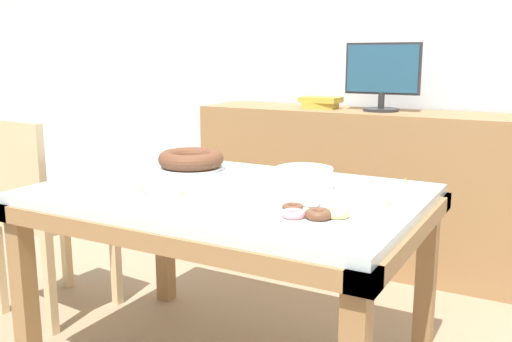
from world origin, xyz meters
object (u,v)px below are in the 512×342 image
object	(u,v)px
computer_monitor	(382,77)
cake_chocolate_round	(191,160)
book_stack	(321,102)
tealight_near_front	(141,192)
pastry_platter	(314,213)
chair	(41,208)
plate_stack	(304,178)
tealight_near_cakes	(405,185)
tealight_right_edge	(389,207)
tealight_centre	(183,198)

from	to	relation	value
computer_monitor	cake_chocolate_round	world-z (taller)	computer_monitor
book_stack	tealight_near_front	world-z (taller)	book_stack
pastry_platter	book_stack	bearing A→B (deg)	112.10
chair	cake_chocolate_round	distance (m)	0.78
plate_stack	chair	bearing A→B (deg)	-174.67
tealight_near_cakes	pastry_platter	bearing A→B (deg)	-104.53
book_stack	cake_chocolate_round	xyz separation A→B (m)	(-0.10, -1.19, -0.17)
book_stack	pastry_platter	distance (m)	1.75
book_stack	cake_chocolate_round	size ratio (longest dim) A/B	0.84
computer_monitor	tealight_right_edge	distance (m)	1.53
chair	computer_monitor	size ratio (longest dim) A/B	2.22
tealight_near_front	chair	bearing A→B (deg)	163.39
book_stack	tealight_right_edge	xyz separation A→B (m)	(0.83, -1.41, -0.20)
tealight_near_front	tealight_near_cakes	world-z (taller)	same
book_stack	tealight_near_cakes	world-z (taller)	book_stack
pastry_platter	cake_chocolate_round	bearing A→B (deg)	150.83
tealight_near_front	tealight_near_cakes	distance (m)	0.96
book_stack	cake_chocolate_round	distance (m)	1.21
book_stack	cake_chocolate_round	world-z (taller)	book_stack
plate_stack	tealight_near_front	world-z (taller)	plate_stack
tealight_centre	tealight_right_edge	xyz separation A→B (m)	(0.64, 0.22, 0.00)
tealight_centre	tealight_near_cakes	size ratio (longest dim) A/B	1.00
plate_stack	tealight_near_cakes	bearing A→B (deg)	33.46
plate_stack	tealight_centre	size ratio (longest dim) A/B	5.25
plate_stack	tealight_right_edge	xyz separation A→B (m)	(0.35, -0.13, -0.03)
cake_chocolate_round	tealight_right_edge	distance (m)	0.95
tealight_centre	cake_chocolate_round	bearing A→B (deg)	122.28
book_stack	plate_stack	size ratio (longest dim) A/B	1.11
book_stack	pastry_platter	world-z (taller)	book_stack
chair	tealight_near_cakes	size ratio (longest dim) A/B	23.50
chair	tealight_near_front	size ratio (longest dim) A/B	23.50
tealight_centre	chair	bearing A→B (deg)	166.76
cake_chocolate_round	pastry_platter	world-z (taller)	cake_chocolate_round
chair	computer_monitor	distance (m)	1.91
book_stack	tealight_near_cakes	xyz separation A→B (m)	(0.79, -1.08, -0.20)
pastry_platter	computer_monitor	bearing A→B (deg)	100.15
chair	cake_chocolate_round	size ratio (longest dim) A/B	3.36
cake_chocolate_round	tealight_centre	distance (m)	0.53
chair	pastry_platter	world-z (taller)	chair
book_stack	computer_monitor	bearing A→B (deg)	-0.22
computer_monitor	tealight_near_cakes	xyz separation A→B (m)	(0.43, -1.08, -0.35)
tealight_centre	tealight_near_front	size ratio (longest dim) A/B	1.00
computer_monitor	chair	bearing A→B (deg)	-129.63
computer_monitor	tealight_centre	size ratio (longest dim) A/B	10.60
plate_stack	tealight_right_edge	size ratio (longest dim) A/B	5.25
tealight_centre	pastry_platter	bearing A→B (deg)	3.53
tealight_right_edge	tealight_near_cakes	world-z (taller)	same
cake_chocolate_round	book_stack	bearing A→B (deg)	85.34
pastry_platter	tealight_near_cakes	distance (m)	0.55
cake_chocolate_round	pastry_platter	distance (m)	0.86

